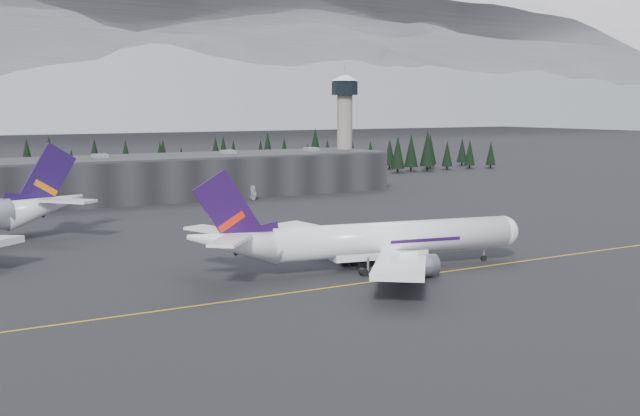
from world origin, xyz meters
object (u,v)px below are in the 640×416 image
control_tower (345,118)px  terminal (135,178)px  gse_vehicle_b (254,198)px  jet_main (365,241)px

control_tower → terminal: bearing=-177.7°
gse_vehicle_b → control_tower: bearing=111.9°
control_tower → gse_vehicle_b: 55.64m
jet_main → gse_vehicle_b: jet_main is taller
jet_main → gse_vehicle_b: bearing=85.2°
control_tower → jet_main: (-74.44, -121.70, -18.45)m
gse_vehicle_b → terminal: bearing=-126.9°
control_tower → gse_vehicle_b: bearing=-154.3°
terminal → control_tower: 76.98m
control_tower → gse_vehicle_b: size_ratio=8.68×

